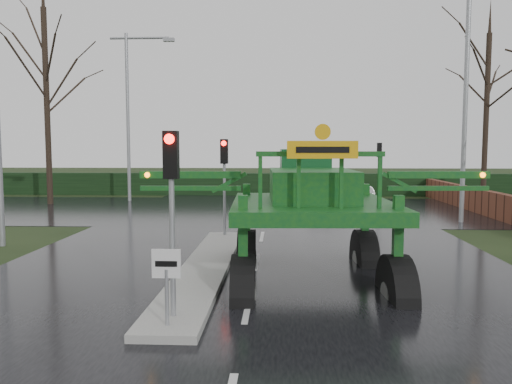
{
  "coord_description": "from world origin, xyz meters",
  "views": [
    {
      "loc": [
        0.63,
        -9.8,
        3.23
      ],
      "look_at": [
        -0.02,
        3.99,
        2.0
      ],
      "focal_mm": 35.0,
      "sensor_mm": 36.0,
      "label": 1
    }
  ],
  "objects_px": {
    "traffic_signal_mid": "(224,166)",
    "white_sedan": "(332,201)",
    "street_light_right": "(459,82)",
    "traffic_signal_near": "(171,184)",
    "crop_sprayer": "(243,195)",
    "street_light_left_near": "(3,61)",
    "traffic_signal_far": "(379,159)",
    "keep_left_sign": "(167,275)",
    "street_light_left_far": "(133,101)"
  },
  "relations": [
    {
      "from": "street_light_left_far",
      "to": "street_light_left_near",
      "type": "bearing_deg",
      "value": -90.0
    },
    {
      "from": "keep_left_sign",
      "to": "traffic_signal_far",
      "type": "relative_size",
      "value": 0.38
    },
    {
      "from": "street_light_right",
      "to": "traffic_signal_far",
      "type": "bearing_deg",
      "value": 101.95
    },
    {
      "from": "traffic_signal_near",
      "to": "traffic_signal_far",
      "type": "distance_m",
      "value": 22.42
    },
    {
      "from": "street_light_left_near",
      "to": "traffic_signal_near",
      "type": "bearing_deg",
      "value": -45.47
    },
    {
      "from": "street_light_right",
      "to": "street_light_left_far",
      "type": "bearing_deg",
      "value": 153.98
    },
    {
      "from": "traffic_signal_far",
      "to": "street_light_right",
      "type": "relative_size",
      "value": 0.35
    },
    {
      "from": "crop_sprayer",
      "to": "white_sedan",
      "type": "relative_size",
      "value": 1.7
    },
    {
      "from": "traffic_signal_far",
      "to": "crop_sprayer",
      "type": "xyz_separation_m",
      "value": [
        -6.66,
        -19.03,
        -0.39
      ]
    },
    {
      "from": "keep_left_sign",
      "to": "street_light_right",
      "type": "height_order",
      "value": "street_light_right"
    },
    {
      "from": "street_light_right",
      "to": "crop_sprayer",
      "type": "xyz_separation_m",
      "value": [
        -8.35,
        -11.02,
        -3.79
      ]
    },
    {
      "from": "traffic_signal_mid",
      "to": "street_light_left_far",
      "type": "height_order",
      "value": "street_light_left_far"
    },
    {
      "from": "traffic_signal_mid",
      "to": "street_light_left_far",
      "type": "distance_m",
      "value": 14.68
    },
    {
      "from": "street_light_left_near",
      "to": "street_light_right",
      "type": "relative_size",
      "value": 1.0
    },
    {
      "from": "traffic_signal_mid",
      "to": "street_light_left_far",
      "type": "bearing_deg",
      "value": 118.86
    },
    {
      "from": "traffic_signal_mid",
      "to": "crop_sprayer",
      "type": "xyz_separation_m",
      "value": [
        1.14,
        -6.51,
        -0.39
      ]
    },
    {
      "from": "white_sedan",
      "to": "traffic_signal_far",
      "type": "bearing_deg",
      "value": -98.73
    },
    {
      "from": "keep_left_sign",
      "to": "traffic_signal_near",
      "type": "distance_m",
      "value": 1.61
    },
    {
      "from": "traffic_signal_near",
      "to": "crop_sprayer",
      "type": "height_order",
      "value": "crop_sprayer"
    },
    {
      "from": "crop_sprayer",
      "to": "street_light_left_far",
      "type": "bearing_deg",
      "value": 110.45
    },
    {
      "from": "keep_left_sign",
      "to": "traffic_signal_near",
      "type": "relative_size",
      "value": 0.38
    },
    {
      "from": "street_light_left_far",
      "to": "crop_sprayer",
      "type": "distance_m",
      "value": 21.0
    },
    {
      "from": "street_light_left_far",
      "to": "traffic_signal_mid",
      "type": "bearing_deg",
      "value": -61.14
    },
    {
      "from": "street_light_left_near",
      "to": "crop_sprayer",
      "type": "height_order",
      "value": "street_light_left_near"
    },
    {
      "from": "traffic_signal_near",
      "to": "street_light_left_near",
      "type": "bearing_deg",
      "value": 134.53
    },
    {
      "from": "street_light_right",
      "to": "white_sedan",
      "type": "relative_size",
      "value": 2.05
    },
    {
      "from": "street_light_right",
      "to": "white_sedan",
      "type": "height_order",
      "value": "street_light_right"
    },
    {
      "from": "keep_left_sign",
      "to": "traffic_signal_mid",
      "type": "distance_m",
      "value": 9.12
    },
    {
      "from": "street_light_right",
      "to": "traffic_signal_near",
      "type": "bearing_deg",
      "value": -126.13
    },
    {
      "from": "white_sedan",
      "to": "street_light_left_near",
      "type": "bearing_deg",
      "value": 142.91
    },
    {
      "from": "keep_left_sign",
      "to": "crop_sprayer",
      "type": "xyz_separation_m",
      "value": [
        1.14,
        2.48,
        1.14
      ]
    },
    {
      "from": "street_light_right",
      "to": "street_light_left_far",
      "type": "distance_m",
      "value": 18.24
    },
    {
      "from": "keep_left_sign",
      "to": "crop_sprayer",
      "type": "height_order",
      "value": "crop_sprayer"
    },
    {
      "from": "traffic_signal_far",
      "to": "street_light_right",
      "type": "bearing_deg",
      "value": 101.95
    },
    {
      "from": "traffic_signal_far",
      "to": "street_light_left_near",
      "type": "height_order",
      "value": "street_light_left_near"
    },
    {
      "from": "traffic_signal_far",
      "to": "white_sedan",
      "type": "height_order",
      "value": "traffic_signal_far"
    },
    {
      "from": "keep_left_sign",
      "to": "street_light_left_far",
      "type": "height_order",
      "value": "street_light_left_far"
    },
    {
      "from": "traffic_signal_mid",
      "to": "white_sedan",
      "type": "distance_m",
      "value": 14.26
    },
    {
      "from": "white_sedan",
      "to": "keep_left_sign",
      "type": "bearing_deg",
      "value": 169.4
    },
    {
      "from": "traffic_signal_far",
      "to": "white_sedan",
      "type": "relative_size",
      "value": 0.72
    },
    {
      "from": "keep_left_sign",
      "to": "traffic_signal_near",
      "type": "xyz_separation_m",
      "value": [
        0.0,
        0.49,
        1.53
      ]
    },
    {
      "from": "crop_sprayer",
      "to": "white_sedan",
      "type": "xyz_separation_m",
      "value": [
        4.0,
        19.56,
        -2.2
      ]
    },
    {
      "from": "street_light_left_near",
      "to": "crop_sprayer",
      "type": "bearing_deg",
      "value": -32.01
    },
    {
      "from": "white_sedan",
      "to": "street_light_left_far",
      "type": "bearing_deg",
      "value": 95.09
    },
    {
      "from": "street_light_left_near",
      "to": "traffic_signal_mid",
      "type": "bearing_deg",
      "value": 12.21
    },
    {
      "from": "traffic_signal_near",
      "to": "crop_sprayer",
      "type": "bearing_deg",
      "value": 60.08
    },
    {
      "from": "street_light_left_near",
      "to": "street_light_right",
      "type": "height_order",
      "value": "same"
    },
    {
      "from": "street_light_right",
      "to": "street_light_left_far",
      "type": "height_order",
      "value": "same"
    },
    {
      "from": "keep_left_sign",
      "to": "white_sedan",
      "type": "distance_m",
      "value": 22.66
    },
    {
      "from": "traffic_signal_mid",
      "to": "street_light_right",
      "type": "relative_size",
      "value": 0.35
    }
  ]
}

